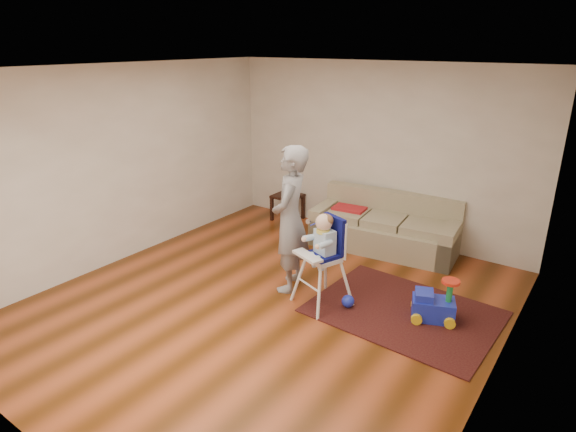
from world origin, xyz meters
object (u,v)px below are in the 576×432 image
Objects in this scene: ride_on_toy at (434,299)px; high_chair at (323,261)px; sofa at (385,223)px; side_table at (288,207)px; adult at (290,220)px; toy_ball at (348,301)px.

high_chair is (-1.21, -0.41, 0.28)m from ride_on_toy.
side_table is (-1.91, 0.19, -0.18)m from sofa.
sofa is 1.20× the size of adult.
sofa is at bearing -5.63° from side_table.
adult is (-0.86, 0.04, 0.82)m from toy_ball.
side_table is at bearing 129.88° from ride_on_toy.
high_chair reaches higher than side_table.
toy_ball is (2.32, -2.03, -0.14)m from side_table.
adult reaches higher than toy_ball.
ride_on_toy is at bearing 20.27° from toy_ball.
sofa is 1.92m from high_chair.
side_table is 2.93m from high_chair.
ride_on_toy is at bearing 39.34° from high_chair.
side_table is at bearing 168.00° from sofa.
side_table is at bearing -163.51° from adult.
high_chair reaches higher than sofa.
toy_ball is 0.08× the size of adult.
toy_ball is at bearing 34.58° from high_chair.
high_chair reaches higher than ride_on_toy.
sofa reaches higher than side_table.
adult is at bearing -110.55° from sofa.
side_table is 3.08m from toy_ball.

